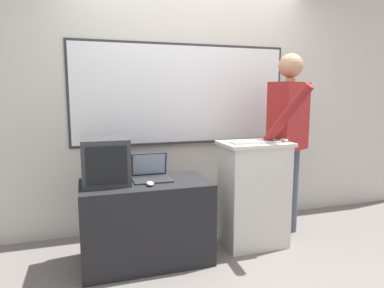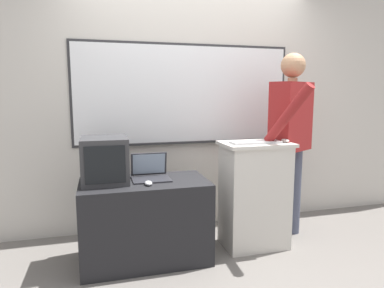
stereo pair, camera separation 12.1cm
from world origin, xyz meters
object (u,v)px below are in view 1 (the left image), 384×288
object	(u,v)px
person_presenter	(288,131)
wireless_keyboard	(255,142)
computer_mouse_by_keyboard	(284,140)
side_desk	(146,221)
computer_mouse_by_laptop	(150,184)
lectern_podium	(254,194)
laptop	(151,172)
crt_monitor	(105,160)

from	to	relation	value
person_presenter	wireless_keyboard	xyz separation A→B (m)	(-0.44, -0.16, -0.07)
person_presenter	computer_mouse_by_keyboard	size ratio (longest dim) A/B	17.92
side_desk	computer_mouse_by_laptop	world-z (taller)	computer_mouse_by_laptop
computer_mouse_by_laptop	computer_mouse_by_keyboard	world-z (taller)	computer_mouse_by_keyboard
lectern_podium	laptop	distance (m)	0.99
lectern_podium	side_desk	world-z (taller)	lectern_podium
side_desk	wireless_keyboard	bearing A→B (deg)	-2.31
computer_mouse_by_keyboard	crt_monitor	size ratio (longest dim) A/B	0.24
person_presenter	computer_mouse_by_laptop	xyz separation A→B (m)	(-1.41, -0.25, -0.35)
lectern_podium	computer_mouse_by_laptop	xyz separation A→B (m)	(-1.00, -0.15, 0.22)
wireless_keyboard	computer_mouse_by_keyboard	xyz separation A→B (m)	(0.29, -0.01, 0.01)
computer_mouse_by_laptop	crt_monitor	xyz separation A→B (m)	(-0.33, 0.20, 0.17)
laptop	computer_mouse_by_keyboard	world-z (taller)	computer_mouse_by_keyboard
crt_monitor	laptop	bearing A→B (deg)	3.68
lectern_podium	wireless_keyboard	distance (m)	0.50
side_desk	computer_mouse_by_laptop	size ratio (longest dim) A/B	10.58
side_desk	person_presenter	xyz separation A→B (m)	(1.43, 0.12, 0.71)
side_desk	wireless_keyboard	distance (m)	1.18
crt_monitor	side_desk	bearing A→B (deg)	-10.71
person_presenter	wireless_keyboard	world-z (taller)	person_presenter
laptop	crt_monitor	xyz separation A→B (m)	(-0.38, -0.02, 0.13)
person_presenter	laptop	world-z (taller)	person_presenter
side_desk	computer_mouse_by_keyboard	xyz separation A→B (m)	(1.28, -0.05, 0.65)
person_presenter	computer_mouse_by_laptop	distance (m)	1.48
side_desk	crt_monitor	bearing A→B (deg)	169.29
person_presenter	computer_mouse_by_laptop	bearing A→B (deg)	160.82
side_desk	laptop	size ratio (longest dim) A/B	3.32
person_presenter	lectern_podium	bearing A→B (deg)	164.49
computer_mouse_by_keyboard	side_desk	bearing A→B (deg)	177.85
side_desk	lectern_podium	bearing A→B (deg)	0.78
person_presenter	crt_monitor	world-z (taller)	person_presenter
person_presenter	crt_monitor	xyz separation A→B (m)	(-1.74, -0.06, -0.18)
laptop	crt_monitor	size ratio (longest dim) A/B	0.75
lectern_podium	computer_mouse_by_keyboard	distance (m)	0.57
wireless_keyboard	laptop	bearing A→B (deg)	172.41
lectern_podium	computer_mouse_by_keyboard	size ratio (longest dim) A/B	9.77
lectern_podium	wireless_keyboard	world-z (taller)	wireless_keyboard
person_presenter	computer_mouse_by_keyboard	distance (m)	0.23
lectern_podium	crt_monitor	size ratio (longest dim) A/B	2.30
person_presenter	computer_mouse_by_keyboard	bearing A→B (deg)	-162.57
lectern_podium	computer_mouse_by_laptop	size ratio (longest dim) A/B	9.77
lectern_podium	wireless_keyboard	xyz separation A→B (m)	(-0.03, -0.05, 0.50)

